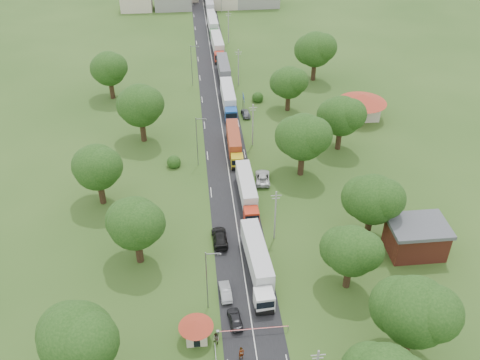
{
  "coord_description": "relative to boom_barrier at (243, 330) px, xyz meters",
  "views": [
    {
      "loc": [
        -6.21,
        -69.06,
        55.36
      ],
      "look_at": [
        1.37,
        5.0,
        3.0
      ],
      "focal_mm": 40.0,
      "sensor_mm": 36.0,
      "label": 1
    }
  ],
  "objects": [
    {
      "name": "boom_barrier",
      "position": [
        0.0,
        0.0,
        0.0
      ],
      "size": [
        9.22,
        0.35,
        1.18
      ],
      "color": "slate",
      "rests_on": "ground"
    },
    {
      "name": "lamp_0",
      "position": [
        -3.99,
        5.0,
        4.66
      ],
      "size": [
        2.03,
        0.22,
        10.0
      ],
      "color": "slate",
      "rests_on": "ground"
    },
    {
      "name": "tree_2",
      "position": [
        15.35,
        7.14,
        5.7
      ],
      "size": [
        8.0,
        8.0,
        10.1
      ],
      "color": "#382616",
      "rests_on": "ground"
    },
    {
      "name": "truck_3",
      "position": [
        3.47,
        62.65,
        1.32
      ],
      "size": [
        2.62,
        15.05,
        4.17
      ],
      "color": "#19499B",
      "rests_on": "ground"
    },
    {
      "name": "truck_5",
      "position": [
        3.27,
        94.34,
        1.33
      ],
      "size": [
        2.98,
        15.15,
        4.19
      ],
      "color": "#B42C1B",
      "rests_on": "ground"
    },
    {
      "name": "pole_1",
      "position": [
        6.86,
        18.0,
        3.79
      ],
      "size": [
        1.6,
        0.24,
        9.0
      ],
      "color": "gray",
      "rests_on": "ground"
    },
    {
      "name": "tree_13",
      "position": [
        -22.65,
        70.16,
        6.33
      ],
      "size": [
        8.8,
        8.8,
        11.07
      ],
      "color": "#382616",
      "rests_on": "ground"
    },
    {
      "name": "lamp_2",
      "position": [
        -3.99,
        75.0,
        4.66
      ],
      "size": [
        2.03,
        0.22,
        10.0
      ],
      "color": "slate",
      "rests_on": "ground"
    },
    {
      "name": "pole_3",
      "position": [
        6.86,
        74.0,
        3.79
      ],
      "size": [
        1.6,
        0.24,
        9.0
      ],
      "color": "gray",
      "rests_on": "ground"
    },
    {
      "name": "house_brick",
      "position": [
        27.36,
        13.0,
        1.76
      ],
      "size": [
        8.6,
        6.6,
        5.2
      ],
      "color": "maroon",
      "rests_on": "ground"
    },
    {
      "name": "pedestrian_near",
      "position": [
        -0.54,
        -3.5,
        0.08
      ],
      "size": [
        0.8,
        0.63,
        1.95
      ],
      "primitive_type": "imported",
      "rotation": [
        0.0,
        0.0,
        0.25
      ],
      "color": "gray",
      "rests_on": "ground"
    },
    {
      "name": "car_verge_far",
      "position": [
        6.86,
        58.16,
        -0.19
      ],
      "size": [
        2.0,
        4.24,
        1.4
      ],
      "primitive_type": "imported",
      "rotation": [
        0.0,
        0.0,
        3.23
      ],
      "color": "slate",
      "rests_on": "ground"
    },
    {
      "name": "info_sign",
      "position": [
        6.56,
        60.0,
        2.11
      ],
      "size": [
        0.12,
        3.1,
        4.1
      ],
      "color": "slate",
      "rests_on": "ground"
    },
    {
      "name": "truck_7",
      "position": [
        3.06,
        129.85,
        1.19
      ],
      "size": [
        2.43,
        14.16,
        3.93
      ],
      "color": "silver",
      "rests_on": "ground"
    },
    {
      "name": "tree_12",
      "position": [
        -14.66,
        50.17,
        6.96
      ],
      "size": [
        9.6,
        9.6,
        12.05
      ],
      "color": "#382616",
      "rests_on": "ground"
    },
    {
      "name": "truck_2",
      "position": [
        3.03,
        44.14,
        1.09
      ],
      "size": [
        2.53,
        13.48,
        3.73
      ],
      "color": "#B89F15",
      "rests_on": "ground"
    },
    {
      "name": "tree_4",
      "position": [
        14.34,
        35.17,
        6.96
      ],
      "size": [
        9.6,
        9.6,
        12.05
      ],
      "color": "#382616",
      "rests_on": "ground"
    },
    {
      "name": "house_cream",
      "position": [
        31.36,
        55.0,
        2.75
      ],
      "size": [
        10.08,
        10.08,
        5.8
      ],
      "color": "beige",
      "rests_on": "ground"
    },
    {
      "name": "pole_4",
      "position": [
        6.86,
        102.0,
        3.79
      ],
      "size": [
        1.6,
        0.24,
        9.0
      ],
      "color": "gray",
      "rests_on": "ground"
    },
    {
      "name": "truck_1",
      "position": [
        3.73,
        28.12,
        1.18
      ],
      "size": [
        2.62,
        14.13,
        3.91
      ],
      "color": "red",
      "rests_on": "ground"
    },
    {
      "name": "car_verge_near",
      "position": [
        7.16,
        33.52,
        -0.14
      ],
      "size": [
        3.1,
        5.68,
        1.51
      ],
      "primitive_type": "imported",
      "rotation": [
        0.0,
        0.0,
        3.03
      ],
      "color": "silver",
      "rests_on": "ground"
    },
    {
      "name": "truck_0",
      "position": [
        3.28,
        10.68,
        1.37
      ],
      "size": [
        3.42,
        15.42,
        4.26
      ],
      "color": "white",
      "rests_on": "ground"
    },
    {
      "name": "truck_6",
      "position": [
        2.99,
        111.38,
        1.24
      ],
      "size": [
        2.76,
        14.51,
        4.02
      ],
      "color": "#286A29",
      "rests_on": "ground"
    },
    {
      "name": "lamp_1",
      "position": [
        -3.99,
        40.0,
        4.66
      ],
      "size": [
        2.03,
        0.22,
        10.0
      ],
      "color": "slate",
      "rests_on": "ground"
    },
    {
      "name": "guard_booth",
      "position": [
        -5.84,
        -0.0,
        1.27
      ],
      "size": [
        4.4,
        4.4,
        3.45
      ],
      "color": "beige",
      "rests_on": "ground"
    },
    {
      "name": "car_lane_rear",
      "position": [
        -1.64,
        18.06,
        -0.08
      ],
      "size": [
        2.49,
        5.67,
        1.62
      ],
      "primitive_type": "imported",
      "rotation": [
        0.0,
        0.0,
        3.18
      ],
      "color": "black",
      "rests_on": "ground"
    },
    {
      "name": "road",
      "position": [
        1.36,
        45.0,
        -0.89
      ],
      "size": [
        8.0,
        200.0,
        0.04
      ],
      "primitive_type": "cube",
      "color": "black",
      "rests_on": "ground"
    },
    {
      "name": "truck_4",
      "position": [
        3.66,
        77.78,
        1.3
      ],
      "size": [
        2.62,
        14.87,
        4.12
      ],
      "color": "#B9B9B9",
      "rests_on": "ground"
    },
    {
      "name": "car_lane_front",
      "position": [
        -0.76,
        2.1,
        -0.21
      ],
      "size": [
        2.04,
        4.16,
        1.37
      ],
      "primitive_type": "imported",
      "rotation": [
        0.0,
        0.0,
        3.25
      ],
      "color": "black",
      "rests_on": "ground"
    },
    {
      "name": "tree_1",
      "position": [
        19.34,
        -4.83,
        6.96
      ],
      "size": [
        9.6,
        9.6,
        12.05
      ],
      "color": "#382616",
      "rests_on": "ground"
    },
    {
      "name": "ground",
      "position": [
        1.36,
        25.0,
        -0.89
      ],
      "size": [
        260.0,
        260.0,
        0.0
      ],
      "primitive_type": "plane",
      "color": "#284617",
      "rests_on": "ground"
    },
    {
      "name": "tree_11",
      "position": [
        -20.65,
        30.16,
        6.33
      ],
      "size": [
        8.8,
        8.8,
        11.07
      ],
      "color": "#382616",
      "rests_on": "ground"
    },
    {
      "name": "tree_9",
      "position": [
        -18.66,
        -4.83,
        6.96
      ],
      "size": [
        9.6,
        9.6,
        12.05
      ],
      "color": "#382616",
      "rests_on": "ground"
    },
    {
      "name": "pole_2",
      "position": [
        6.86,
        46.0,
        3.79
      ],
      "size": [
        1.6,
        0.24,
        9.0
      ],
      "color": "gray",
      "rests_on": "ground"
    },
    {
      "name": "tree_6",
      "position": [
        16.35,
        60.14,
        5.7
      ],
      "size": [
        8.0,
        8.0,
        10.1
      ],
      "color": "#382616",
      "rests_on": "ground"
    },
    {
      "name": "car_lane_mid",
      "position": [
        -1.64,
        7.0,
        -0.2
      ],
      "size": [
        1.71,
        4.25,
        1.37
      ],
      "primitive_type": "imported",
      "rotation": [
        0.0,
        0.0,
        3.2
      ],
      "color": "#989BA0",
      "rests_on": "ground"
    },
    {
      "name": "tree_10",
      "position": [
        -13.65,
        15.16,
        6.33
      ],
      "size": [
        8.8,
        8.8,
        11.07
      ],
      "color": "#382616",
      "rests_on": "ground"
    },
    {
      "name": "tree_5",
      "position": [
        23.35,
        43.16,
        6.33
      ],
      "size": [
        8.8,
        8.8,
        11.07
      ],
      "color": "#382616",
      "rests_on": "ground"
    },
    {
      "name": "pedestrian_booth",
      "position": [
        -3.44,
        -1.0,
        0.01
      ],
      "size": [
        1.09,
        1.11,
        1.81
      ],
      "primitive_type": "imported",
      "rotation": [
        0.0,
        0.0,
        -0.88
      ],
      "color": "gray",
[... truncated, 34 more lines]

